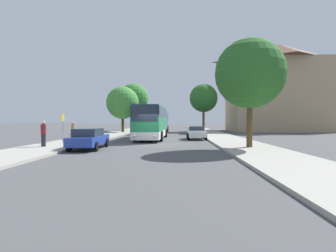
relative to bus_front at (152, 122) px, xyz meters
name	(u,v)px	position (x,y,z in m)	size (l,w,h in m)	color
ground_plane	(153,145)	(0.64, -6.29, -1.80)	(300.00, 300.00, 0.00)	#4C4C4F
sidewalk_left	(68,143)	(-6.36, -6.29, -1.73)	(4.00, 120.00, 0.15)	#A39E93
sidewalk_right	(239,144)	(7.64, -6.29, -1.73)	(4.00, 120.00, 0.15)	#A39E93
building_right_background	(279,88)	(21.32, 21.07, 6.13)	(17.43, 10.71, 15.86)	tan
bus_front	(152,122)	(0.00, 0.00, 0.00)	(2.97, 11.12, 3.38)	silver
bus_middle	(158,122)	(-0.31, 13.51, -0.06)	(3.07, 10.98, 3.26)	silver
parked_car_left_curb	(89,138)	(-3.44, -9.78, -1.06)	(2.05, 4.72, 1.43)	#233D9E
parked_car_right_near	(196,132)	(4.65, -0.24, -1.08)	(1.92, 3.99, 1.36)	silver
bus_stop_sign	(63,124)	(-6.85, -6.16, -0.14)	(0.08, 0.45, 2.43)	gray
pedestrian_waiting_near	(73,130)	(-7.50, -2.40, -0.78)	(0.36, 0.36, 1.73)	#23232D
pedestrian_waiting_far	(43,134)	(-6.72, -9.60, -0.75)	(0.36, 0.36, 1.78)	#23232D
tree_left_near	(134,98)	(-5.55, 22.08, 4.42)	(5.52, 5.52, 8.85)	brown
tree_left_far	(123,103)	(-5.84, 13.13, 2.92)	(5.06, 5.06, 7.12)	#47331E
tree_right_near	(250,74)	(7.59, -9.51, 3.36)	(4.75, 4.75, 7.40)	#513D23
tree_right_mid	(204,98)	(7.27, 17.92, 4.01)	(4.84, 4.84, 8.10)	brown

